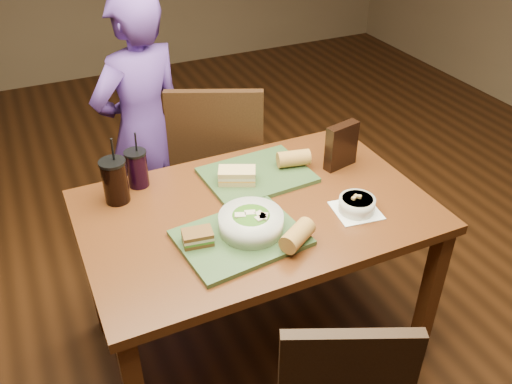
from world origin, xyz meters
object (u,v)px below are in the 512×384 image
tray_far (257,175)px  baguette_far (294,158)px  cup_cola (115,181)px  soup_bowl (357,204)px  chip_bag (341,146)px  cup_berry (137,168)px  salad_bowl (251,221)px  chair_far (209,167)px  tray_near (241,238)px  sandwich_far (237,176)px  dining_table (256,226)px  sandwich_near (198,237)px  diner (143,131)px  baguette_near (297,235)px

tray_far → baguette_far: (0.16, -0.01, 0.04)m
cup_cola → soup_bowl: bearing=-29.3°
tray_far → chip_bag: bearing=-10.7°
cup_cola → cup_berry: 0.13m
salad_bowl → soup_bowl: (0.41, -0.04, -0.03)m
chair_far → tray_near: (-0.18, -0.80, 0.20)m
tray_near → soup_bowl: 0.46m
sandwich_far → cup_berry: bearing=154.4°
dining_table → chip_bag: 0.50m
sandwich_far → cup_berry: size_ratio=0.70×
tray_near → chip_bag: 0.65m
sandwich_far → baguette_far: size_ratio=1.23×
tray_near → chip_bag: bearing=25.8°
sandwich_near → cup_berry: (-0.08, 0.47, 0.04)m
tray_near → cup_cola: size_ratio=1.54×
cup_cola → chip_bag: bearing=-8.7°
soup_bowl → sandwich_far: bearing=134.1°
cup_cola → salad_bowl: bearing=-47.0°
dining_table → soup_bowl: (0.33, -0.18, 0.12)m
chair_far → sandwich_near: bearing=-112.8°
chair_far → diner: diner is taller
sandwich_near → chip_bag: chip_bag is taller
diner → tray_far: diner is taller
chip_bag → cup_berry: bearing=152.7°
dining_table → baguette_near: (0.03, -0.27, 0.14)m
dining_table → diner: bearing=102.9°
cup_cola → chip_bag: 0.92m
baguette_near → baguette_far: (0.23, 0.46, -0.00)m
diner → salad_bowl: (0.12, -1.03, 0.11)m
dining_table → chair_far: size_ratio=1.30×
sandwich_far → tray_near: bearing=-111.2°
salad_bowl → baguette_far: 0.47m
soup_bowl → chip_bag: bearing=68.8°
chip_bag → salad_bowl: bearing=-166.1°
salad_bowl → chair_far: bearing=80.6°
diner → cup_cola: size_ratio=5.12×
sandwich_far → baguette_far: 0.26m
sandwich_near → baguette_near: baguette_near is taller
diner → sandwich_far: 0.75m
sandwich_near → baguette_far: baguette_far is taller
tray_far → sandwich_far: bearing=-165.9°
diner → baguette_far: size_ratio=10.32×
baguette_far → diner: bearing=123.3°
salad_bowl → cup_berry: cup_berry is taller
diner → tray_near: bearing=74.2°
baguette_far → cup_berry: (-0.62, 0.15, 0.03)m
dining_table → baguette_far: size_ratio=9.63×
tray_near → cup_cola: (-0.33, 0.42, 0.08)m
baguette_far → cup_cola: 0.73m
sandwich_far → cup_cola: size_ratio=0.61×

